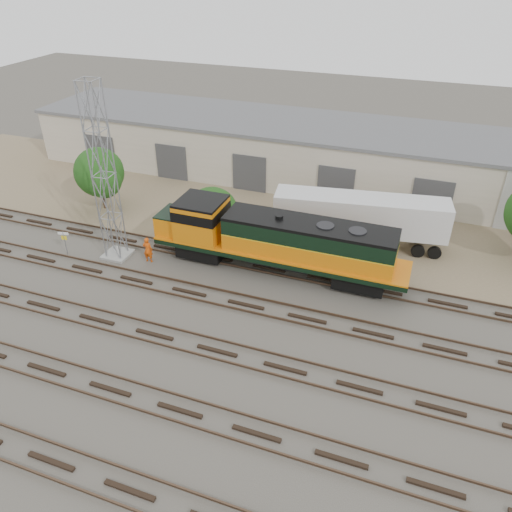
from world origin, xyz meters
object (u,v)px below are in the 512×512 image
(locomotive, at_px, (274,240))
(semi_trailer, at_px, (364,216))
(worker, at_px, (148,250))
(signal_tower, at_px, (104,178))

(locomotive, relative_size, semi_trailer, 1.37)
(locomotive, xyz_separation_m, worker, (-8.80, -2.01, -1.46))
(worker, xyz_separation_m, semi_trailer, (13.93, 7.71, 1.47))
(signal_tower, xyz_separation_m, semi_trailer, (16.52, 7.83, -3.67))
(signal_tower, bearing_deg, locomotive, 10.60)
(worker, distance_m, semi_trailer, 15.99)
(worker, height_order, semi_trailer, semi_trailer)
(worker, bearing_deg, signal_tower, -2.27)
(semi_trailer, bearing_deg, locomotive, -140.95)
(locomotive, distance_m, worker, 9.14)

